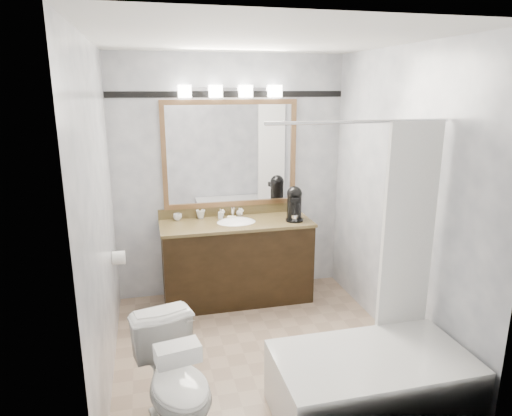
% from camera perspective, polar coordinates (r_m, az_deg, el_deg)
% --- Properties ---
extents(room, '(2.42, 2.62, 2.52)m').
position_cam_1_polar(room, '(3.55, 0.67, -0.13)').
color(room, tan).
rests_on(room, ground).
extents(vanity, '(1.53, 0.58, 0.97)m').
position_cam_1_polar(vanity, '(4.75, -2.43, -6.45)').
color(vanity, black).
rests_on(vanity, ground).
extents(mirror, '(1.40, 0.04, 1.10)m').
position_cam_1_polar(mirror, '(4.73, -3.21, 6.73)').
color(mirror, olive).
rests_on(mirror, room).
extents(vanity_light_bar, '(1.02, 0.14, 0.12)m').
position_cam_1_polar(vanity_light_bar, '(4.63, -3.20, 14.41)').
color(vanity_light_bar, silver).
rests_on(vanity_light_bar, room).
extents(accent_stripe, '(2.40, 0.01, 0.06)m').
position_cam_1_polar(accent_stripe, '(4.70, -3.34, 14.01)').
color(accent_stripe, black).
rests_on(accent_stripe, room).
extents(bathtub, '(1.30, 0.75, 1.96)m').
position_cam_1_polar(bathtub, '(3.38, 14.41, -19.61)').
color(bathtub, white).
rests_on(bathtub, ground).
extents(tp_roll, '(0.11, 0.12, 0.12)m').
position_cam_1_polar(tp_roll, '(4.26, -16.78, -5.97)').
color(tp_roll, white).
rests_on(tp_roll, room).
extents(toilet, '(0.57, 0.80, 0.74)m').
position_cam_1_polar(toilet, '(3.12, -9.90, -20.69)').
color(toilet, white).
rests_on(toilet, ground).
extents(tissue_box, '(0.26, 0.17, 0.10)m').
position_cam_1_polar(tissue_box, '(2.60, -9.77, -17.44)').
color(tissue_box, white).
rests_on(tissue_box, toilet).
extents(coffee_maker, '(0.18, 0.23, 0.35)m').
position_cam_1_polar(coffee_maker, '(4.66, 4.81, 0.68)').
color(coffee_maker, black).
rests_on(coffee_maker, vanity).
extents(cup_left, '(0.10, 0.10, 0.07)m').
position_cam_1_polar(cup_left, '(4.73, -9.78, -1.11)').
color(cup_left, white).
rests_on(cup_left, vanity).
extents(cup_right, '(0.11, 0.11, 0.09)m').
position_cam_1_polar(cup_right, '(4.76, -6.94, -0.77)').
color(cup_right, white).
rests_on(cup_right, vanity).
extents(soap_bottle_a, '(0.06, 0.06, 0.10)m').
position_cam_1_polar(soap_bottle_a, '(4.73, -4.47, -0.72)').
color(soap_bottle_a, white).
rests_on(soap_bottle_a, vanity).
extents(soap_bottle_b, '(0.08, 0.08, 0.08)m').
position_cam_1_polar(soap_bottle_b, '(4.83, -2.10, -0.47)').
color(soap_bottle_b, white).
rests_on(soap_bottle_b, vanity).
extents(soap_bar, '(0.10, 0.08, 0.03)m').
position_cam_1_polar(soap_bar, '(4.72, -3.08, -1.21)').
color(soap_bar, beige).
rests_on(soap_bar, vanity).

